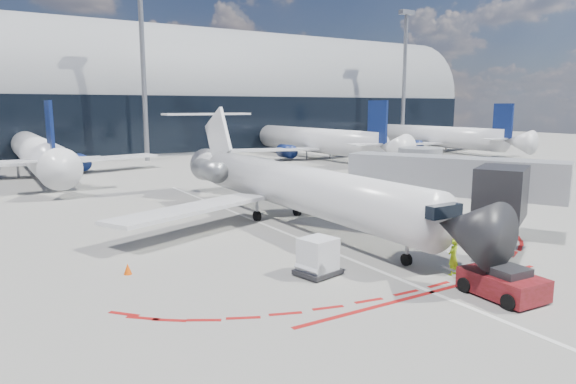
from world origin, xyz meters
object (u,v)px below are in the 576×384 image
ramp_worker (453,257)px  pushback_tug (503,283)px  uld_container (318,257)px  regional_jet (288,185)px

ramp_worker → pushback_tug: bearing=70.4°
pushback_tug → ramp_worker: ramp_worker is taller
ramp_worker → uld_container: uld_container is taller
uld_container → pushback_tug: bearing=-63.8°
pushback_tug → ramp_worker: bearing=84.6°
regional_jet → ramp_worker: 13.64m
regional_jet → uld_container: regional_jet is taller
regional_jet → ramp_worker: (0.85, -13.50, -1.72)m
pushback_tug → uld_container: 8.04m
uld_container → ramp_worker: bearing=-43.3°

